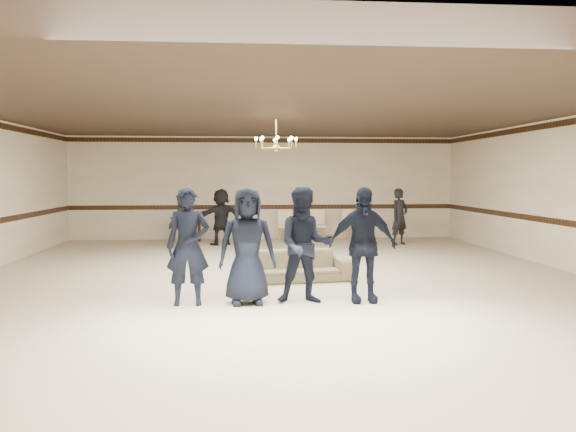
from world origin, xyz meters
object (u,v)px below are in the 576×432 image
(adult_right, at_px, (400,217))
(boy_a, at_px, (188,246))
(boy_c, at_px, (305,245))
(boy_d, at_px, (362,245))
(adult_mid, at_px, (221,217))
(banquet_chair_right, at_px, (351,225))
(chandelier, at_px, (276,133))
(adult_left, at_px, (187,219))
(banquet_chair_mid, at_px, (318,225))
(settee, at_px, (298,266))
(banquet_chair_left, at_px, (286,226))
(console_table, at_px, (186,229))
(boy_b, at_px, (247,246))

(adult_right, bearing_deg, boy_a, -157.85)
(adult_right, bearing_deg, boy_c, -147.53)
(boy_a, distance_m, boy_d, 2.70)
(adult_mid, xyz_separation_m, banquet_chair_right, (3.92, 0.82, -0.34))
(chandelier, bearing_deg, boy_a, -115.55)
(adult_left, distance_m, adult_mid, 1.14)
(adult_mid, bearing_deg, banquet_chair_mid, 171.88)
(boy_d, height_order, banquet_chair_mid, boy_d)
(settee, bearing_deg, banquet_chair_left, 79.72)
(boy_d, xyz_separation_m, banquet_chair_left, (-0.53, 8.51, -0.44))
(chandelier, relative_size, banquet_chair_right, 1.01)
(chandelier, relative_size, settee, 0.48)
(banquet_chair_left, xyz_separation_m, banquet_chair_right, (2.00, 0.00, 0.00))
(banquet_chair_left, bearing_deg, chandelier, -92.94)
(boy_c, height_order, settee, boy_c)
(adult_mid, height_order, adult_right, same)
(settee, distance_m, adult_left, 5.71)
(banquet_chair_left, bearing_deg, boy_d, -82.69)
(chandelier, bearing_deg, banquet_chair_mid, 72.96)
(boy_a, xyz_separation_m, console_table, (-0.83, 8.71, -0.53))
(adult_mid, bearing_deg, adult_left, 14.01)
(console_table, bearing_deg, adult_right, -7.07)
(boy_d, bearing_deg, adult_mid, 106.09)
(adult_mid, bearing_deg, banquet_chair_left, 179.35)
(adult_mid, distance_m, banquet_chair_left, 2.12)
(adult_right, xyz_separation_m, console_table, (-6.18, 1.42, -0.44))
(adult_left, height_order, console_table, adult_left)
(boy_d, bearing_deg, chandelier, 107.91)
(boy_a, height_order, console_table, boy_a)
(boy_c, bearing_deg, boy_a, -178.23)
(adult_right, height_order, console_table, adult_right)
(boy_d, bearing_deg, boy_c, 178.39)
(adult_right, relative_size, banquet_chair_left, 1.73)
(boy_c, bearing_deg, banquet_chair_left, 89.31)
(adult_left, xyz_separation_m, banquet_chair_mid, (3.82, 1.52, -0.34))
(banquet_chair_right, bearing_deg, chandelier, -113.89)
(console_table, bearing_deg, adult_mid, -37.54)
(boy_c, relative_size, adult_right, 1.12)
(chandelier, height_order, console_table, chandelier)
(boy_a, xyz_separation_m, boy_c, (1.80, 0.00, 0.00))
(adult_right, relative_size, banquet_chair_right, 1.73)
(boy_b, relative_size, settee, 0.92)
(boy_a, bearing_deg, banquet_chair_mid, 67.72)
(adult_mid, distance_m, banquet_chair_right, 4.02)
(boy_a, relative_size, banquet_chair_right, 1.94)
(boy_c, xyz_separation_m, adult_right, (3.55, 7.29, -0.09))
(boy_a, height_order, adult_mid, boy_a)
(boy_b, distance_m, adult_right, 8.54)
(chandelier, relative_size, adult_right, 0.58)
(chandelier, distance_m, adult_right, 5.92)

